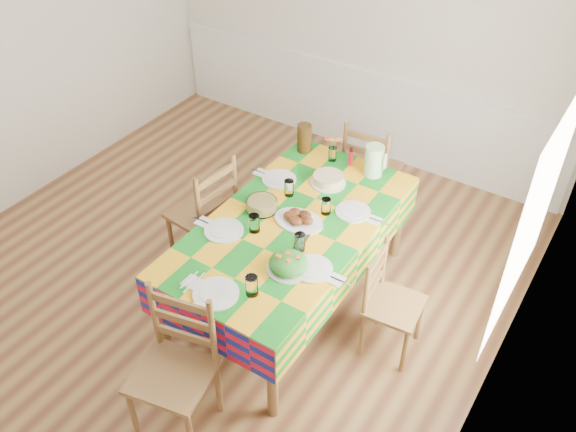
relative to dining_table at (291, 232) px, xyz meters
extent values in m
cube|color=brown|center=(-0.68, -0.18, -0.73)|extent=(4.50, 5.00, 0.04)
cube|color=silver|center=(-0.68, 2.34, 0.64)|extent=(4.50, 0.04, 2.70)
cube|color=silver|center=(1.59, -0.18, 0.64)|extent=(0.04, 5.00, 2.70)
cube|color=white|center=(-0.68, 2.29, 0.19)|extent=(4.41, 0.06, 0.04)
cube|color=white|center=(-0.68, 2.31, -0.26)|extent=(4.41, 0.03, 0.90)
plane|color=white|center=(1.55, 0.12, 0.79)|extent=(0.00, 1.40, 1.40)
cylinder|color=brown|center=(-0.47, -0.94, -0.34)|extent=(0.07, 0.07, 0.76)
cylinder|color=brown|center=(0.47, -0.94, -0.34)|extent=(0.07, 0.07, 0.76)
cylinder|color=brown|center=(-0.47, 0.94, -0.34)|extent=(0.07, 0.07, 0.76)
cylinder|color=brown|center=(0.47, 0.94, -0.34)|extent=(0.07, 0.07, 0.76)
cube|color=brown|center=(0.00, 0.00, 0.06)|extent=(1.06, 2.01, 0.04)
cube|color=red|center=(0.00, 0.00, 0.09)|extent=(1.10, 2.06, 0.01)
cube|color=red|center=(-0.55, 0.00, -0.08)|extent=(0.01, 2.06, 0.32)
cube|color=red|center=(0.55, 0.00, -0.08)|extent=(0.01, 2.06, 0.32)
cube|color=red|center=(0.00, -1.03, -0.08)|extent=(1.10, 0.01, 0.32)
cube|color=red|center=(0.00, 1.03, -0.08)|extent=(1.10, 0.01, 0.32)
cylinder|color=silver|center=(-0.01, -0.86, 0.10)|extent=(0.30, 0.30, 0.02)
cylinder|color=silver|center=(-0.01, -0.86, 0.11)|extent=(0.21, 0.21, 0.01)
cylinder|color=white|center=(0.18, -0.73, 0.16)|extent=(0.08, 0.08, 0.14)
cube|color=silver|center=(-0.21, -0.86, 0.09)|extent=(0.11, 0.11, 0.01)
cube|color=silver|center=(-0.23, -0.86, 0.10)|extent=(0.01, 0.19, 0.00)
cube|color=silver|center=(-0.19, -0.86, 0.10)|extent=(0.01, 0.22, 0.00)
cylinder|color=silver|center=(-0.35, -0.34, 0.10)|extent=(0.28, 0.28, 0.01)
cylinder|color=silver|center=(-0.35, -0.34, 0.11)|extent=(0.20, 0.20, 0.01)
cylinder|color=white|center=(-0.17, -0.22, 0.16)|extent=(0.08, 0.08, 0.14)
cube|color=silver|center=(-0.54, -0.34, 0.09)|extent=(0.10, 0.10, 0.01)
cube|color=silver|center=(-0.56, -0.34, 0.10)|extent=(0.18, 0.01, 0.00)
cube|color=silver|center=(-0.51, -0.34, 0.10)|extent=(0.21, 0.01, 0.00)
cylinder|color=silver|center=(-0.37, 0.39, 0.10)|extent=(0.27, 0.27, 0.01)
cylinder|color=silver|center=(-0.37, 0.39, 0.11)|extent=(0.19, 0.19, 0.01)
cylinder|color=white|center=(-0.20, 0.27, 0.15)|extent=(0.08, 0.08, 0.13)
cube|color=silver|center=(-0.55, 0.39, 0.09)|extent=(0.10, 0.10, 0.01)
cube|color=silver|center=(-0.57, 0.39, 0.10)|extent=(0.17, 0.01, 0.00)
cube|color=silver|center=(-0.53, 0.39, 0.10)|extent=(0.20, 0.01, 0.00)
cylinder|color=silver|center=(0.38, -0.34, 0.10)|extent=(0.28, 0.28, 0.01)
cylinder|color=silver|center=(0.38, -0.34, 0.11)|extent=(0.19, 0.19, 0.01)
cylinder|color=white|center=(0.21, -0.21, 0.16)|extent=(0.08, 0.08, 0.13)
cube|color=silver|center=(0.57, -0.34, 0.09)|extent=(0.10, 0.10, 0.01)
cube|color=silver|center=(0.55, -0.34, 0.10)|extent=(0.17, 0.01, 0.00)
cube|color=silver|center=(0.59, -0.34, 0.10)|extent=(0.21, 0.01, 0.00)
cylinder|color=silver|center=(0.32, 0.35, 0.10)|extent=(0.26, 0.26, 0.01)
cylinder|color=silver|center=(0.32, 0.35, 0.11)|extent=(0.19, 0.19, 0.01)
cylinder|color=white|center=(0.15, 0.23, 0.15)|extent=(0.07, 0.07, 0.13)
cube|color=silver|center=(0.50, 0.35, 0.09)|extent=(0.10, 0.10, 0.01)
cube|color=silver|center=(0.48, 0.35, 0.10)|extent=(0.17, 0.01, 0.00)
cube|color=silver|center=(0.52, 0.35, 0.10)|extent=(0.20, 0.01, 0.00)
ellipsoid|color=silver|center=(0.04, 0.03, 0.10)|extent=(0.38, 0.27, 0.02)
ellipsoid|color=black|center=(0.11, 0.03, 0.14)|extent=(0.10, 0.08, 0.06)
ellipsoid|color=black|center=(0.07, 0.08, 0.14)|extent=(0.10, 0.08, 0.06)
ellipsoid|color=black|center=(-0.01, 0.07, 0.14)|extent=(0.10, 0.08, 0.06)
ellipsoid|color=black|center=(-0.02, 0.01, 0.14)|extent=(0.10, 0.08, 0.06)
ellipsoid|color=black|center=(0.05, -0.02, 0.14)|extent=(0.10, 0.08, 0.06)
cylinder|color=silver|center=(0.25, -0.42, 0.10)|extent=(0.29, 0.29, 0.01)
ellipsoid|color=#134D17|center=(0.25, -0.42, 0.14)|extent=(0.26, 0.26, 0.12)
cube|color=#E35113|center=(0.19, -0.45, 0.20)|extent=(0.03, 0.02, 0.01)
cube|color=#E35113|center=(0.23, -0.39, 0.20)|extent=(0.04, 0.04, 0.01)
cube|color=#E35113|center=(0.27, -0.45, 0.20)|extent=(0.03, 0.04, 0.01)
cube|color=#E35113|center=(0.31, -0.39, 0.20)|extent=(0.04, 0.04, 0.01)
cylinder|color=white|center=(-0.27, 0.01, 0.13)|extent=(0.23, 0.23, 0.08)
cylinder|color=#E5D679|center=(-0.27, 0.01, 0.13)|extent=(0.21, 0.21, 0.07)
cylinder|color=silver|center=(-0.02, 0.57, 0.10)|extent=(0.28, 0.28, 0.01)
cylinder|color=tan|center=(-0.02, 0.57, 0.14)|extent=(0.24, 0.24, 0.06)
cube|color=black|center=(0.13, -0.11, 0.09)|extent=(0.13, 0.32, 0.01)
cube|color=black|center=(0.19, -0.08, 0.09)|extent=(0.07, 0.33, 0.01)
cylinder|color=white|center=(-0.16, 0.87, 0.15)|extent=(0.07, 0.07, 0.12)
cylinder|color=#2D6822|center=(-0.18, 0.87, 0.19)|extent=(0.01, 0.01, 0.17)
ellipsoid|color=#E35113|center=(-0.21, 0.87, 0.28)|extent=(0.05, 0.05, 0.02)
cylinder|color=#2D6822|center=(-0.14, 0.88, 0.19)|extent=(0.01, 0.01, 0.17)
ellipsoid|color=#E35113|center=(-0.12, 0.90, 0.29)|extent=(0.05, 0.05, 0.02)
cylinder|color=#2D6822|center=(-0.16, 0.86, 0.19)|extent=(0.01, 0.01, 0.17)
ellipsoid|color=#E35113|center=(-0.16, 0.84, 0.31)|extent=(0.05, 0.05, 0.02)
cylinder|color=#B80E22|center=(0.00, 0.90, 0.17)|extent=(0.04, 0.04, 0.16)
cylinder|color=#B8ECA6|center=(0.22, 0.87, 0.22)|extent=(0.15, 0.15, 0.26)
cylinder|color=#311F0B|center=(-0.43, 0.87, 0.21)|extent=(0.12, 0.12, 0.24)
cube|color=silver|center=(-0.03, -1.01, 0.10)|extent=(0.09, 0.03, 0.02)
cylinder|color=brown|center=(-0.16, -1.57, -0.46)|extent=(0.04, 0.04, 0.50)
cylinder|color=brown|center=(-0.24, -1.20, -0.46)|extent=(0.04, 0.04, 0.50)
cylinder|color=brown|center=(0.16, -1.12, -0.46)|extent=(0.04, 0.04, 0.50)
cube|color=brown|center=(0.00, -1.35, -0.20)|extent=(0.55, 0.53, 0.03)
cylinder|color=brown|center=(-0.24, -1.19, 0.07)|extent=(0.04, 0.04, 0.56)
cylinder|color=brown|center=(0.15, -1.11, 0.07)|extent=(0.04, 0.04, 0.56)
cube|color=brown|center=(-0.04, -1.15, -0.05)|extent=(0.40, 0.10, 0.06)
cube|color=brown|center=(-0.04, -1.15, 0.10)|extent=(0.40, 0.10, 0.06)
cube|color=brown|center=(-0.04, -1.15, 0.24)|extent=(0.40, 0.10, 0.06)
cylinder|color=brown|center=(0.19, 1.54, -0.47)|extent=(0.04, 0.04, 0.49)
cylinder|color=brown|center=(-0.20, 1.52, -0.47)|extent=(0.04, 0.04, 0.49)
cylinder|color=brown|center=(0.20, 1.17, -0.47)|extent=(0.04, 0.04, 0.49)
cylinder|color=brown|center=(-0.19, 1.15, -0.47)|extent=(0.04, 0.04, 0.49)
cube|color=brown|center=(0.00, 1.35, -0.21)|extent=(0.47, 0.45, 0.03)
cylinder|color=brown|center=(0.20, 1.16, 0.04)|extent=(0.04, 0.04, 0.54)
cylinder|color=brown|center=(-0.19, 1.14, 0.04)|extent=(0.04, 0.04, 0.54)
cube|color=brown|center=(0.01, 1.15, -0.07)|extent=(0.39, 0.04, 0.05)
cube|color=brown|center=(0.01, 1.15, 0.07)|extent=(0.39, 0.04, 0.05)
cube|color=brown|center=(0.01, 1.15, 0.21)|extent=(0.39, 0.04, 0.05)
cylinder|color=brown|center=(-1.04, 0.22, -0.46)|extent=(0.04, 0.04, 0.50)
cylinder|color=brown|center=(-1.08, -0.18, -0.46)|extent=(0.04, 0.04, 0.50)
cylinder|color=brown|center=(-0.66, 0.18, -0.46)|extent=(0.04, 0.04, 0.50)
cylinder|color=brown|center=(-0.70, -0.22, -0.46)|extent=(0.04, 0.04, 0.50)
cube|color=brown|center=(-0.87, 0.00, -0.19)|extent=(0.49, 0.51, 0.03)
cylinder|color=brown|center=(-0.65, 0.18, 0.07)|extent=(0.04, 0.04, 0.56)
cylinder|color=brown|center=(-0.69, -0.22, 0.07)|extent=(0.04, 0.04, 0.56)
cube|color=brown|center=(-0.67, -0.02, -0.04)|extent=(0.06, 0.40, 0.06)
cube|color=brown|center=(-0.67, -0.02, 0.10)|extent=(0.06, 0.40, 0.06)
cube|color=brown|center=(-0.67, -0.02, 0.25)|extent=(0.06, 0.40, 0.06)
cylinder|color=brown|center=(1.04, -0.15, -0.50)|extent=(0.03, 0.03, 0.42)
cylinder|color=brown|center=(1.01, 0.18, -0.50)|extent=(0.03, 0.03, 0.42)
cylinder|color=brown|center=(0.73, -0.18, -0.50)|extent=(0.03, 0.03, 0.42)
cylinder|color=brown|center=(0.70, 0.15, -0.50)|extent=(0.03, 0.03, 0.42)
cube|color=brown|center=(0.87, 0.00, -0.28)|extent=(0.41, 0.42, 0.03)
cylinder|color=brown|center=(0.72, -0.18, -0.06)|extent=(0.03, 0.03, 0.47)
cylinder|color=brown|center=(0.69, 0.15, -0.06)|extent=(0.03, 0.03, 0.47)
cube|color=brown|center=(0.70, -0.02, -0.15)|extent=(0.05, 0.34, 0.05)
cube|color=brown|center=(0.70, -0.02, -0.03)|extent=(0.05, 0.34, 0.05)
cube|color=brown|center=(0.70, -0.02, 0.09)|extent=(0.05, 0.34, 0.05)
camera|label=1|loc=(1.84, -2.87, 2.90)|focal=38.00mm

